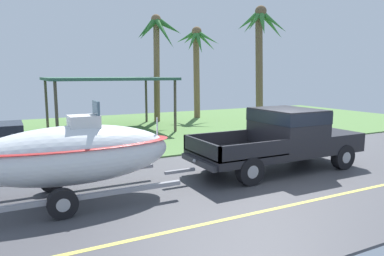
% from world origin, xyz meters
% --- Properties ---
extents(ground, '(36.00, 22.00, 0.11)m').
position_xyz_m(ground, '(0.00, 8.38, -0.01)').
color(ground, '#424247').
extents(pickup_truck_towing, '(5.81, 2.16, 1.94)m').
position_xyz_m(pickup_truck_towing, '(0.79, 0.83, 1.07)').
color(pickup_truck_towing, black).
rests_on(pickup_truck_towing, ground).
extents(boat_on_trailer, '(5.83, 2.19, 2.39)m').
position_xyz_m(boat_on_trailer, '(-5.76, 0.83, 1.14)').
color(boat_on_trailer, gray).
rests_on(boat_on_trailer, ground).
extents(carport_awning, '(6.31, 4.81, 2.85)m').
position_xyz_m(carport_awning, '(-2.27, 11.17, 2.71)').
color(carport_awning, '#4C4238').
rests_on(carport_awning, ground).
extents(palm_tree_near_left, '(2.97, 3.29, 6.63)m').
position_xyz_m(palm_tree_near_left, '(1.33, 13.16, 5.02)').
color(palm_tree_near_left, brown).
rests_on(palm_tree_near_left, ground).
extents(palm_tree_near_right, '(2.97, 3.12, 6.18)m').
position_xyz_m(palm_tree_near_right, '(4.52, 13.90, 4.47)').
color(palm_tree_near_right, brown).
rests_on(palm_tree_near_right, ground).
extents(palm_tree_far_left, '(2.86, 2.55, 6.97)m').
position_xyz_m(palm_tree_far_left, '(6.38, 9.48, 5.01)').
color(palm_tree_far_left, brown).
rests_on(palm_tree_far_left, ground).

